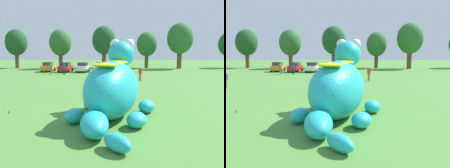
# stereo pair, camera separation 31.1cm
# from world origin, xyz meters

# --- Properties ---
(ground_plane) EXTENTS (160.00, 160.00, 0.00)m
(ground_plane) POSITION_xyz_m (0.00, 0.00, 0.00)
(ground_plane) COLOR #4C8438
(giant_inflatable_creature) EXTENTS (5.56, 9.37, 4.66)m
(giant_inflatable_creature) POSITION_xyz_m (0.88, -0.84, 1.70)
(giant_inflatable_creature) COLOR #23B2C6
(giant_inflatable_creature) RESTS_ON ground
(car_orange) EXTENTS (1.96, 4.11, 1.72)m
(car_orange) POSITION_xyz_m (-10.26, 29.67, 0.86)
(car_orange) COLOR orange
(car_orange) RESTS_ON ground
(car_red) EXTENTS (2.29, 4.27, 1.72)m
(car_red) POSITION_xyz_m (-7.01, 28.86, 0.86)
(car_red) COLOR red
(car_red) RESTS_ON ground
(car_white) EXTENTS (2.19, 4.23, 1.72)m
(car_white) POSITION_xyz_m (-3.95, 28.75, 0.86)
(car_white) COLOR white
(car_white) RESTS_ON ground
(car_black) EXTENTS (2.09, 4.18, 1.72)m
(car_black) POSITION_xyz_m (-0.83, 28.60, 0.86)
(car_black) COLOR black
(car_black) RESTS_ON ground
(tree_left) EXTENTS (4.60, 4.60, 8.16)m
(tree_left) POSITION_xyz_m (-18.94, 38.38, 5.34)
(tree_left) COLOR brown
(tree_left) RESTS_ON ground
(tree_mid_left) EXTENTS (4.54, 4.54, 8.06)m
(tree_mid_left) POSITION_xyz_m (-9.45, 37.32, 5.27)
(tree_mid_left) COLOR brown
(tree_mid_left) RESTS_ON ground
(tree_centre_left) EXTENTS (5.01, 5.01, 8.89)m
(tree_centre_left) POSITION_xyz_m (-0.46, 38.98, 5.81)
(tree_centre_left) COLOR brown
(tree_centre_left) RESTS_ON ground
(tree_centre) EXTENTS (4.26, 4.26, 7.57)m
(tree_centre) POSITION_xyz_m (8.61, 38.15, 4.95)
(tree_centre) COLOR brown
(tree_centre) RESTS_ON ground
(tree_centre_right) EXTENTS (5.24, 5.24, 9.30)m
(tree_centre_right) POSITION_xyz_m (15.16, 36.55, 6.08)
(tree_centre_right) COLOR brown
(tree_centre_right) RESTS_ON ground
(spectator_near_inflatable) EXTENTS (0.38, 0.26, 1.71)m
(spectator_near_inflatable) POSITION_xyz_m (-6.47, 24.33, 0.85)
(spectator_near_inflatable) COLOR black
(spectator_near_inflatable) RESTS_ON ground
(spectator_by_cars) EXTENTS (0.38, 0.26, 1.71)m
(spectator_by_cars) POSITION_xyz_m (-8.59, 24.48, 0.85)
(spectator_by_cars) COLOR #726656
(spectator_by_cars) RESTS_ON ground
(spectator_wandering) EXTENTS (0.38, 0.26, 1.71)m
(spectator_wandering) POSITION_xyz_m (4.62, 16.50, 0.85)
(spectator_wandering) COLOR #726656
(spectator_wandering) RESTS_ON ground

